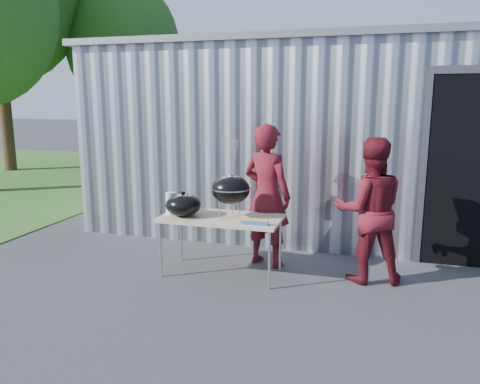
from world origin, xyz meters
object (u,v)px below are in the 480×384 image
(kettle_grill, at_px, (231,184))
(person_bystander, at_px, (369,210))
(person_cook, at_px, (267,196))
(folding_table, at_px, (221,220))

(kettle_grill, height_order, person_bystander, person_bystander)
(person_bystander, bearing_deg, person_cook, -22.46)
(person_bystander, bearing_deg, folding_table, -3.32)
(folding_table, bearing_deg, kettle_grill, 9.78)
(folding_table, xyz_separation_m, person_cook, (0.46, 0.52, 0.23))
(person_cook, distance_m, person_bystander, 1.33)
(kettle_grill, relative_size, person_cook, 0.50)
(person_cook, bearing_deg, person_bystander, -169.67)
(folding_table, relative_size, person_bystander, 0.85)
(folding_table, height_order, person_cook, person_cook)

